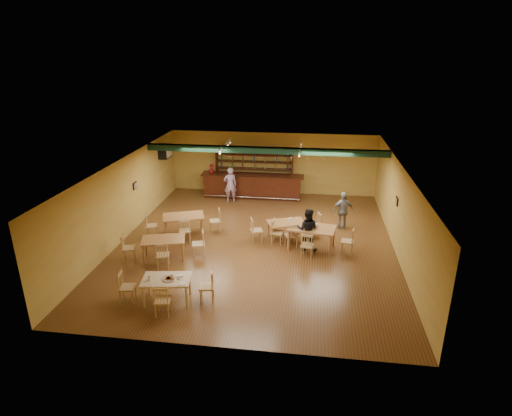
# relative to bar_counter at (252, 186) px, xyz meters

# --- Properties ---
(floor) EXTENTS (12.00, 12.00, 0.00)m
(floor) POSITION_rel_bar_counter_xyz_m (0.88, -5.15, -0.56)
(floor) COLOR #553418
(floor) RESTS_ON ground
(ceiling_beam) EXTENTS (10.00, 0.30, 0.25)m
(ceiling_beam) POSITION_rel_bar_counter_xyz_m (0.88, -2.35, 2.31)
(ceiling_beam) COLOR black
(ceiling_beam) RESTS_ON ceiling
(track_rail_left) EXTENTS (0.05, 2.50, 0.05)m
(track_rail_left) POSITION_rel_bar_counter_xyz_m (-0.92, -1.75, 2.38)
(track_rail_left) COLOR silver
(track_rail_left) RESTS_ON ceiling
(track_rail_right) EXTENTS (0.05, 2.50, 0.05)m
(track_rail_right) POSITION_rel_bar_counter_xyz_m (2.28, -1.75, 2.38)
(track_rail_right) COLOR silver
(track_rail_right) RESTS_ON ceiling
(ac_unit) EXTENTS (0.34, 0.70, 0.48)m
(ac_unit) POSITION_rel_bar_counter_xyz_m (-3.92, -0.95, 1.79)
(ac_unit) COLOR silver
(ac_unit) RESTS_ON wall_left
(picture_left) EXTENTS (0.04, 0.34, 0.28)m
(picture_left) POSITION_rel_bar_counter_xyz_m (-4.09, -4.15, 1.14)
(picture_left) COLOR black
(picture_left) RESTS_ON wall_left
(picture_right) EXTENTS (0.04, 0.34, 0.28)m
(picture_right) POSITION_rel_bar_counter_xyz_m (5.85, -4.65, 1.14)
(picture_right) COLOR black
(picture_right) RESTS_ON wall_right
(bar_counter) EXTENTS (4.91, 0.85, 1.13)m
(bar_counter) POSITION_rel_bar_counter_xyz_m (0.00, 0.00, 0.00)
(bar_counter) COLOR #38110B
(bar_counter) RESTS_ON ground
(back_bar_hutch) EXTENTS (3.80, 0.40, 2.28)m
(back_bar_hutch) POSITION_rel_bar_counter_xyz_m (0.00, 0.63, 0.57)
(back_bar_hutch) COLOR #38110B
(back_bar_hutch) RESTS_ON ground
(poinsettia) EXTENTS (0.31, 0.31, 0.43)m
(poinsettia) POSITION_rel_bar_counter_xyz_m (-2.00, 0.00, 0.78)
(poinsettia) COLOR #B11024
(poinsettia) RESTS_ON bar_counter
(dining_table_a) EXTENTS (1.76, 1.39, 0.77)m
(dining_table_a) POSITION_rel_bar_counter_xyz_m (-1.99, -4.76, -0.18)
(dining_table_a) COLOR #9C6A37
(dining_table_a) RESTS_ON ground
(dining_table_b) EXTENTS (1.58, 1.25, 0.69)m
(dining_table_b) POSITION_rel_bar_counter_xyz_m (1.95, -4.67, -0.22)
(dining_table_b) COLOR #9C6A37
(dining_table_b) RESTS_ON ground
(dining_table_c) EXTENTS (1.63, 1.23, 0.72)m
(dining_table_c) POSITION_rel_bar_counter_xyz_m (-2.08, -6.80, -0.20)
(dining_table_c) COLOR #9C6A37
(dining_table_c) RESTS_ON ground
(dining_table_d) EXTENTS (1.78, 1.25, 0.82)m
(dining_table_d) POSITION_rel_bar_counter_xyz_m (2.91, -5.35, -0.16)
(dining_table_d) COLOR #9C6A37
(dining_table_d) RESTS_ON ground
(near_table) EXTENTS (1.46, 1.06, 0.72)m
(near_table) POSITION_rel_bar_counter_xyz_m (-1.10, -9.36, -0.20)
(near_table) COLOR #D1B58C
(near_table) RESTS_ON ground
(pizza_tray) EXTENTS (0.47, 0.47, 0.01)m
(pizza_tray) POSITION_rel_bar_counter_xyz_m (-1.00, -9.36, 0.16)
(pizza_tray) COLOR silver
(pizza_tray) RESTS_ON near_table
(parmesan_shaker) EXTENTS (0.08, 0.08, 0.11)m
(parmesan_shaker) POSITION_rel_bar_counter_xyz_m (-1.53, -9.50, 0.21)
(parmesan_shaker) COLOR #EAE5C6
(parmesan_shaker) RESTS_ON near_table
(napkin_stack) EXTENTS (0.23, 0.19, 0.03)m
(napkin_stack) POSITION_rel_bar_counter_xyz_m (-0.76, -9.17, 0.17)
(napkin_stack) COLOR white
(napkin_stack) RESTS_ON near_table
(pizza_server) EXTENTS (0.33, 0.19, 0.00)m
(pizza_server) POSITION_rel_bar_counter_xyz_m (-0.86, -9.31, 0.17)
(pizza_server) COLOR silver
(pizza_server) RESTS_ON pizza_tray
(side_plate) EXTENTS (0.25, 0.25, 0.01)m
(side_plate) POSITION_rel_bar_counter_xyz_m (-0.57, -9.55, 0.16)
(side_plate) COLOR white
(side_plate) RESTS_ON near_table
(patron_bar) EXTENTS (0.70, 0.56, 1.66)m
(patron_bar) POSITION_rel_bar_counter_xyz_m (-0.93, -0.83, 0.27)
(patron_bar) COLOR #9150AE
(patron_bar) RESTS_ON ground
(patron_right_a) EXTENTS (0.83, 0.69, 1.56)m
(patron_right_a) POSITION_rel_bar_counter_xyz_m (2.75, -5.47, 0.21)
(patron_right_a) COLOR black
(patron_right_a) RESTS_ON ground
(patron_right_b) EXTENTS (0.95, 0.58, 1.51)m
(patron_right_b) POSITION_rel_bar_counter_xyz_m (4.11, -3.35, 0.19)
(patron_right_b) COLOR gray
(patron_right_b) RESTS_ON ground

